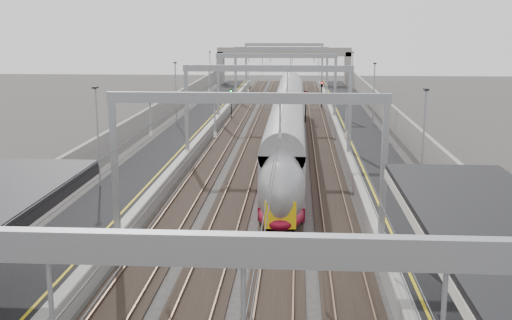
# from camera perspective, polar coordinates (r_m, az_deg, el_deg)

# --- Properties ---
(platform_left) EXTENTS (4.00, 120.00, 1.00)m
(platform_left) POSITION_cam_1_polar(r_m,az_deg,el_deg) (54.01, -7.34, 1.06)
(platform_left) COLOR black
(platform_left) RESTS_ON ground
(platform_right) EXTENTS (4.00, 120.00, 1.00)m
(platform_right) POSITION_cam_1_polar(r_m,az_deg,el_deg) (53.33, 9.79, 0.84)
(platform_right) COLOR black
(platform_right) RESTS_ON ground
(tracks) EXTENTS (11.40, 140.00, 0.20)m
(tracks) POSITION_cam_1_polar(r_m,az_deg,el_deg) (53.16, 1.17, 0.48)
(tracks) COLOR black
(tracks) RESTS_ON ground
(overhead_line) EXTENTS (13.00, 140.00, 6.60)m
(overhead_line) POSITION_cam_1_polar(r_m,az_deg,el_deg) (58.88, 1.48, 7.59)
(overhead_line) COLOR gray
(overhead_line) RESTS_ON platform_left
(overbridge) EXTENTS (22.00, 2.20, 6.90)m
(overbridge) POSITION_cam_1_polar(r_m,az_deg,el_deg) (107.20, 2.51, 9.12)
(overbridge) COLOR gray
(overbridge) RESTS_ON ground
(wall_left) EXTENTS (0.30, 120.00, 3.20)m
(wall_left) POSITION_cam_1_polar(r_m,az_deg,el_deg) (54.52, -10.68, 2.22)
(wall_left) COLOR gray
(wall_left) RESTS_ON ground
(wall_right) EXTENTS (0.30, 120.00, 3.20)m
(wall_right) POSITION_cam_1_polar(r_m,az_deg,el_deg) (53.57, 13.24, 1.94)
(wall_right) COLOR gray
(wall_right) RESTS_ON ground
(train) EXTENTS (2.55, 46.55, 4.05)m
(train) POSITION_cam_1_polar(r_m,az_deg,el_deg) (53.30, 2.82, 2.63)
(train) COLOR maroon
(train) RESTS_ON ground
(signal_green) EXTENTS (0.32, 0.32, 3.48)m
(signal_green) POSITION_cam_1_polar(r_m,az_deg,el_deg) (73.01, -2.21, 5.50)
(signal_green) COLOR black
(signal_green) RESTS_ON ground
(signal_red_near) EXTENTS (0.32, 0.32, 3.48)m
(signal_red_near) POSITION_cam_1_polar(r_m,az_deg,el_deg) (70.98, 4.44, 5.29)
(signal_red_near) COLOR black
(signal_red_near) RESTS_ON ground
(signal_red_far) EXTENTS (0.32, 0.32, 3.48)m
(signal_red_far) POSITION_cam_1_polar(r_m,az_deg,el_deg) (83.35, 5.86, 6.26)
(signal_red_far) COLOR black
(signal_red_far) RESTS_ON ground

